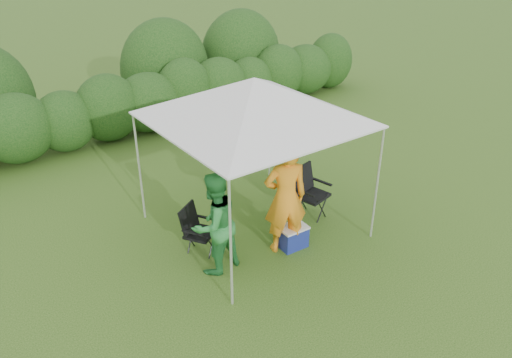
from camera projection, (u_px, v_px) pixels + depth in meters
ground at (271, 239)px, 8.92m from camera, size 70.00×70.00×0.00m
hedge at (132, 104)px, 12.87m from camera, size 15.77×1.53×1.80m
canopy at (254, 100)px, 8.13m from camera, size 3.10×3.10×2.83m
chair_right at (309, 188)px, 9.42m from camera, size 0.70×0.66×0.99m
chair_left at (196, 227)px, 8.37m from camera, size 0.68×0.66×0.87m
man at (285, 198)px, 8.20m from camera, size 0.86×0.71×2.02m
woman at (215, 224)px, 7.77m from camera, size 0.93×0.78×1.73m
cooler at (293, 237)px, 8.62m from camera, size 0.50×0.38×0.41m
bottle at (298, 220)px, 8.46m from camera, size 0.07×0.07×0.26m
lawn_toy at (299, 129)px, 13.20m from camera, size 0.54×0.45×0.27m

